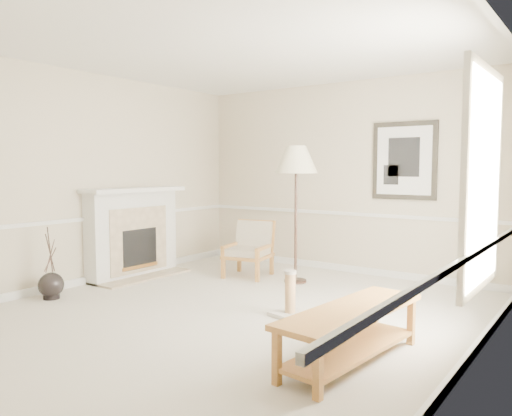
{
  "coord_description": "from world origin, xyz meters",
  "views": [
    {
      "loc": [
        3.39,
        -4.26,
        1.6
      ],
      "look_at": [
        -0.19,
        0.7,
        1.11
      ],
      "focal_mm": 35.0,
      "sensor_mm": 36.0,
      "label": 1
    }
  ],
  "objects": [
    {
      "name": "ground",
      "position": [
        0.0,
        0.0,
        0.0
      ],
      "size": [
        5.5,
        5.5,
        0.0
      ],
      "primitive_type": "plane",
      "color": "silver",
      "rests_on": "ground"
    },
    {
      "name": "floor_lamp",
      "position": [
        -0.19,
        1.66,
        1.66
      ],
      "size": [
        0.74,
        0.74,
        1.9
      ],
      "rotation": [
        0.0,
        0.0,
        0.29
      ],
      "color": "black",
      "rests_on": "ground"
    },
    {
      "name": "armchair",
      "position": [
        -0.97,
        1.65,
        0.44
      ],
      "size": [
        0.73,
        0.77,
        0.81
      ],
      "rotation": [
        0.0,
        0.0,
        0.21
      ],
      "color": "#AC6F37",
      "rests_on": "ground"
    },
    {
      "name": "floor_vase",
      "position": [
        -2.15,
        -0.86,
        0.16
      ],
      "size": [
        0.3,
        0.3,
        0.89
      ],
      "rotation": [
        0.0,
        0.0,
        -0.35
      ],
      "color": "black",
      "rests_on": "ground"
    },
    {
      "name": "fireplace",
      "position": [
        -2.34,
        0.6,
        0.64
      ],
      "size": [
        0.64,
        1.64,
        1.31
      ],
      "color": "white",
      "rests_on": "ground"
    },
    {
      "name": "scratching_post",
      "position": [
        0.6,
        0.24,
        0.16
      ],
      "size": [
        0.42,
        0.42,
        0.5
      ],
      "rotation": [
        0.0,
        0.0,
        -0.22
      ],
      "color": "beige",
      "rests_on": "ground"
    },
    {
      "name": "bench",
      "position": [
        1.69,
        -0.56,
        0.31
      ],
      "size": [
        0.65,
        1.65,
        0.46
      ],
      "rotation": [
        0.0,
        0.0,
        -0.11
      ],
      "color": "#AC6F37",
      "rests_on": "ground"
    },
    {
      "name": "room",
      "position": [
        0.14,
        0.08,
        1.87
      ],
      "size": [
        5.04,
        5.54,
        2.92
      ],
      "color": "beige",
      "rests_on": "ground"
    }
  ]
}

